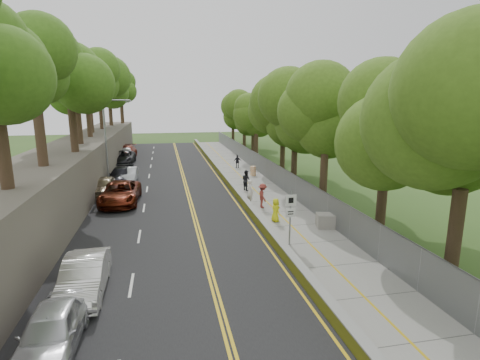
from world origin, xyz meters
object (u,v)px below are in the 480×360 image
at_px(signpost, 290,212).
at_px(car_0, 51,331).
at_px(car_1, 84,276).
at_px(painter_0, 276,210).
at_px(streetlight, 108,136).
at_px(concrete_block, 327,221).
at_px(construction_barrel, 253,171).
at_px(person_far, 237,161).
at_px(car_2, 120,193).

xyz_separation_m(signpost, car_0, (-10.35, -7.03, -1.19)).
xyz_separation_m(car_1, painter_0, (10.45, 7.37, 0.03)).
relative_size(streetlight, concrete_block, 6.23).
bearing_deg(construction_barrel, streetlight, -171.87).
xyz_separation_m(signpost, car_1, (-10.05, -3.36, -1.16)).
bearing_deg(car_0, construction_barrel, 63.87).
bearing_deg(signpost, construction_barrel, 82.54).
distance_m(signpost, person_far, 23.80).
height_order(car_2, person_far, car_2).
bearing_deg(construction_barrel, signpost, -97.46).
distance_m(car_2, person_far, 17.60).
relative_size(concrete_block, car_1, 0.28).
distance_m(concrete_block, person_far, 21.47).
height_order(streetlight, car_0, streetlight).
height_order(car_0, person_far, person_far).
xyz_separation_m(concrete_block, car_2, (-13.30, 8.36, 0.39)).
distance_m(concrete_block, car_0, 16.49).
distance_m(car_1, person_far, 29.53).
distance_m(concrete_block, car_2, 15.71).
bearing_deg(car_1, car_2, 88.97).
bearing_deg(signpost, car_0, -145.81).
xyz_separation_m(construction_barrel, car_2, (-12.54, -8.36, 0.32)).
bearing_deg(person_far, car_2, 48.83).
bearing_deg(signpost, concrete_block, 35.22).
xyz_separation_m(streetlight, concrete_block, (14.76, -14.72, -4.16)).
bearing_deg(person_far, construction_barrel, 99.88).
bearing_deg(painter_0, car_1, 108.10).
relative_size(car_0, person_far, 2.78).
relative_size(car_1, car_2, 0.78).
relative_size(streetlight, signpost, 2.58).
bearing_deg(streetlight, concrete_block, -44.92).
bearing_deg(car_1, car_0, -95.68).
distance_m(car_0, car_1, 3.68).
bearing_deg(construction_barrel, car_2, -146.30).
distance_m(streetlight, concrete_block, 21.26).
height_order(car_1, person_far, person_far).
relative_size(construction_barrel, concrete_block, 0.77).
bearing_deg(concrete_block, streetlight, 135.08).
bearing_deg(car_1, concrete_block, 22.00).
xyz_separation_m(signpost, person_far, (1.75, 23.71, -1.14)).
distance_m(construction_barrel, car_1, 25.65).
xyz_separation_m(car_1, person_far, (11.80, 27.07, 0.01)).
bearing_deg(person_far, streetlight, 27.73).
bearing_deg(construction_barrel, person_far, 98.95).
xyz_separation_m(concrete_block, car_0, (-13.60, -9.32, 0.29)).
bearing_deg(car_2, car_1, -87.86).
bearing_deg(signpost, person_far, 85.78).
distance_m(concrete_block, painter_0, 3.35).
relative_size(streetlight, construction_barrel, 8.06).
relative_size(concrete_block, person_far, 0.83).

